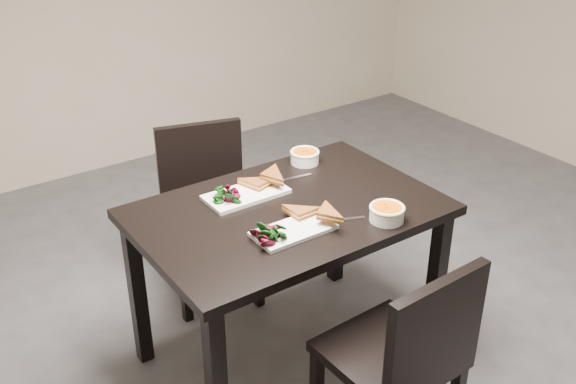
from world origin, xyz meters
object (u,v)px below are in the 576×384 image
object	(u,v)px
chair_far	(207,201)
soup_bowl_far	(305,156)
table	(288,229)
soup_bowl_near	(387,212)
plate_near	(294,230)
plate_far	(246,194)
chair_near	(406,354)

from	to	relation	value
chair_far	soup_bowl_far	world-z (taller)	chair_far
table	soup_bowl_near	xyz separation A→B (m)	(0.25, -0.30, 0.13)
plate_near	plate_far	world-z (taller)	plate_far
plate_far	soup_bowl_near	bearing A→B (deg)	-54.60
chair_far	plate_far	distance (m)	0.57
chair_near	plate_far	bearing A→B (deg)	94.74
table	soup_bowl_near	bearing A→B (deg)	-49.86
chair_near	soup_bowl_near	distance (m)	0.55
chair_far	soup_bowl_far	distance (m)	0.57
chair_far	soup_bowl_far	xyz separation A→B (m)	(0.32, -0.37, 0.30)
table	plate_far	distance (m)	0.23
plate_near	chair_near	bearing A→B (deg)	-78.52
soup_bowl_near	chair_near	bearing A→B (deg)	-121.60
soup_bowl_near	plate_far	bearing A→B (deg)	125.40
chair_far	plate_far	bearing A→B (deg)	-82.31
chair_near	chair_far	world-z (taller)	same
table	plate_near	world-z (taller)	plate_near
soup_bowl_far	table	bearing A→B (deg)	-135.18
plate_near	plate_far	distance (m)	0.35
plate_near	plate_far	bearing A→B (deg)	89.15
chair_far	plate_far	xyz separation A→B (m)	(-0.07, -0.49, 0.27)
soup_bowl_near	soup_bowl_far	world-z (taller)	soup_bowl_near
table	chair_far	size ratio (longest dim) A/B	1.41
table	soup_bowl_far	world-z (taller)	soup_bowl_far
chair_far	plate_near	distance (m)	0.89
chair_near	plate_near	xyz separation A→B (m)	(-0.11, 0.52, 0.27)
table	chair_near	xyz separation A→B (m)	(0.01, -0.69, -0.17)
plate_near	table	bearing A→B (deg)	61.33
soup_bowl_far	plate_near	bearing A→B (deg)	-130.08
plate_near	soup_bowl_far	distance (m)	0.61
plate_near	soup_bowl_near	bearing A→B (deg)	-21.04
plate_near	soup_bowl_near	xyz separation A→B (m)	(0.34, -0.13, 0.03)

